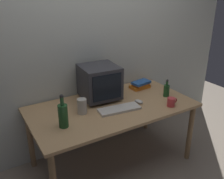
# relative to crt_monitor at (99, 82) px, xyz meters

# --- Properties ---
(ground_plane) EXTENTS (6.00, 6.00, 0.00)m
(ground_plane) POSITION_rel_crt_monitor_xyz_m (0.03, -0.22, -0.90)
(ground_plane) COLOR gray
(back_wall) EXTENTS (4.00, 0.08, 2.50)m
(back_wall) POSITION_rel_crt_monitor_xyz_m (0.03, 0.29, 0.35)
(back_wall) COLOR beige
(back_wall) RESTS_ON ground
(desk) EXTENTS (1.67, 0.89, 0.70)m
(desk) POSITION_rel_crt_monitor_xyz_m (0.03, -0.22, -0.26)
(desk) COLOR tan
(desk) RESTS_ON ground
(crt_monitor) EXTENTS (0.41, 0.41, 0.37)m
(crt_monitor) POSITION_rel_crt_monitor_xyz_m (0.00, 0.00, 0.00)
(crt_monitor) COLOR #333338
(crt_monitor) RESTS_ON desk
(keyboard) EXTENTS (0.43, 0.20, 0.02)m
(keyboard) POSITION_rel_crt_monitor_xyz_m (0.04, -0.34, -0.18)
(keyboard) COLOR beige
(keyboard) RESTS_ON desk
(computer_mouse) EXTENTS (0.08, 0.11, 0.04)m
(computer_mouse) POSITION_rel_crt_monitor_xyz_m (0.30, -0.31, -0.17)
(computer_mouse) COLOR beige
(computer_mouse) RESTS_ON desk
(bottle_tall) EXTENTS (0.08, 0.08, 0.31)m
(bottle_tall) POSITION_rel_crt_monitor_xyz_m (-0.54, -0.35, -0.08)
(bottle_tall) COLOR #1E4C23
(bottle_tall) RESTS_ON desk
(bottle_short) EXTENTS (0.06, 0.06, 0.20)m
(bottle_short) POSITION_rel_crt_monitor_xyz_m (0.66, -0.32, -0.12)
(bottle_short) COLOR #1E4C23
(bottle_short) RESTS_ON desk
(book_stack) EXTENTS (0.24, 0.17, 0.09)m
(book_stack) POSITION_rel_crt_monitor_xyz_m (0.56, 0.01, -0.15)
(book_stack) COLOR orange
(book_stack) RESTS_ON desk
(mug) EXTENTS (0.12, 0.08, 0.09)m
(mug) POSITION_rel_crt_monitor_xyz_m (0.54, -0.53, -0.15)
(mug) COLOR #CC383D
(mug) RESTS_ON desk
(metal_canister) EXTENTS (0.09, 0.09, 0.15)m
(metal_canister) POSITION_rel_crt_monitor_xyz_m (-0.30, -0.21, -0.12)
(metal_canister) COLOR #B7B2A8
(metal_canister) RESTS_ON desk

